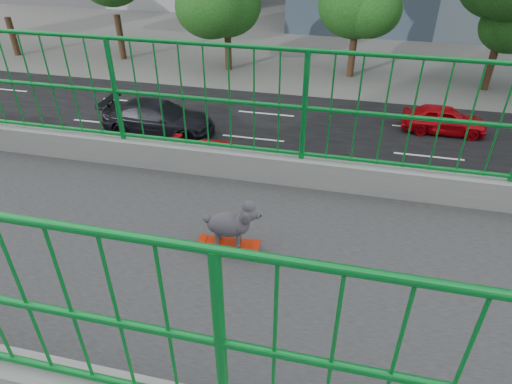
{
  "coord_description": "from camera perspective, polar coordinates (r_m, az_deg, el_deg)",
  "views": [
    {
      "loc": [
        2.65,
        4.45,
        9.53
      ],
      "look_at": [
        -1.0,
        3.61,
        7.07
      ],
      "focal_mm": 31.31,
      "sensor_mm": 36.0,
      "label": 1
    }
  ],
  "objects": [
    {
      "name": "car_4",
      "position": [
        23.61,
        22.88,
        8.56
      ],
      "size": [
        1.58,
        3.93,
        1.34
      ],
      "primitive_type": "imported",
      "rotation": [
        0.0,
        0.0,
        3.14
      ],
      "color": "red",
      "rests_on": "ground"
    },
    {
      "name": "car_5",
      "position": [
        12.97,
        -7.96,
        -10.37
      ],
      "size": [
        1.37,
        3.94,
        1.3
      ],
      "primitive_type": "imported",
      "color": "black",
      "rests_on": "ground"
    },
    {
      "name": "poodle",
      "position": [
        3.71,
        -3.23,
        -3.95
      ],
      "size": [
        0.23,
        0.49,
        0.41
      ],
      "rotation": [
        0.0,
        0.0,
        0.08
      ],
      "color": "#2A272B",
      "rests_on": "skateboard"
    },
    {
      "name": "road",
      "position": [
        18.85,
        -2.49,
        2.89
      ],
      "size": [
        18.0,
        90.0,
        0.02
      ],
      "primitive_type": "cube",
      "color": "black",
      "rests_on": "ground"
    },
    {
      "name": "car_7",
      "position": [
        18.1,
        -4.09,
        3.92
      ],
      "size": [
        1.92,
        4.73,
        1.37
      ],
      "primitive_type": "imported",
      "rotation": [
        0.0,
        0.0,
        3.14
      ],
      "color": "red",
      "rests_on": "ground"
    },
    {
      "name": "car_3",
      "position": [
        22.15,
        -12.32,
        9.23
      ],
      "size": [
        2.21,
        5.42,
        1.57
      ],
      "primitive_type": "imported",
      "rotation": [
        0.0,
        0.0,
        3.14
      ],
      "color": "black",
      "rests_on": "ground"
    },
    {
      "name": "car_6",
      "position": [
        15.03,
        21.07,
        -5.28
      ],
      "size": [
        2.37,
        5.15,
        1.43
      ],
      "primitive_type": "imported",
      "color": "silver",
      "rests_on": "ground"
    },
    {
      "name": "skateboard",
      "position": [
        3.86,
        -3.5,
        -6.71
      ],
      "size": [
        0.2,
        0.55,
        0.07
      ],
      "rotation": [
        0.0,
        0.0,
        0.08
      ],
      "color": "red",
      "rests_on": "footbridge"
    },
    {
      "name": "car_0",
      "position": [
        14.28,
        -20.61,
        -7.71
      ],
      "size": [
        1.56,
        3.88,
        1.32
      ],
      "primitive_type": "imported",
      "color": "red",
      "rests_on": "ground"
    }
  ]
}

